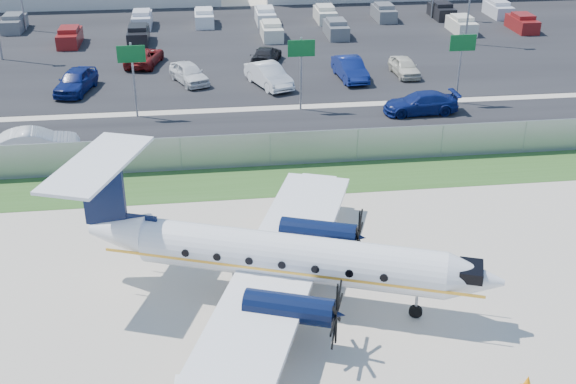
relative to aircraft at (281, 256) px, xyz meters
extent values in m
plane|color=beige|center=(0.91, -0.92, -2.07)|extent=(170.00, 170.00, 0.00)
cube|color=#2D561E|center=(0.91, 11.08, -2.06)|extent=(170.00, 4.00, 0.02)
cube|color=black|center=(0.91, 18.08, -2.06)|extent=(170.00, 8.00, 0.02)
cube|color=black|center=(0.91, 39.08, -2.06)|extent=(170.00, 32.00, 0.02)
cube|color=gray|center=(0.91, 13.08, -1.07)|extent=(120.00, 0.02, 1.90)
cube|color=gray|center=(0.91, 13.08, -0.09)|extent=(120.00, 0.06, 0.06)
cube|color=gray|center=(0.91, 13.08, -2.02)|extent=(120.00, 0.06, 0.06)
cylinder|color=gray|center=(-7.09, 22.08, 0.43)|extent=(0.14, 0.14, 5.00)
cube|color=#0C5923|center=(-7.09, 21.93, 2.23)|extent=(1.80, 0.08, 1.10)
cylinder|color=gray|center=(3.91, 22.08, 0.43)|extent=(0.14, 0.14, 5.00)
cube|color=#0C5923|center=(3.91, 21.93, 2.23)|extent=(1.80, 0.08, 1.10)
cylinder|color=gray|center=(14.91, 22.08, 0.43)|extent=(0.14, 0.14, 5.00)
cube|color=#0C5923|center=(14.91, 21.93, 2.23)|extent=(1.80, 0.08, 1.10)
cylinder|color=white|center=(0.36, -0.13, 0.00)|extent=(11.92, 5.86, 1.83)
cone|color=white|center=(7.00, -2.57, 0.00)|extent=(2.62, 2.45, 1.83)
cone|color=white|center=(-6.46, 2.37, 0.19)|extent=(2.98, 2.58, 1.83)
cube|color=black|center=(6.82, -2.50, 0.34)|extent=(1.24, 1.47, 0.43)
cube|color=white|center=(-0.09, 0.03, -0.53)|extent=(8.73, 16.96, 0.21)
cylinder|color=black|center=(-0.06, -2.95, -0.39)|extent=(3.44, 2.12, 1.06)
cylinder|color=black|center=(1.86, 2.29, -0.39)|extent=(3.44, 2.12, 1.06)
cube|color=black|center=(-6.91, 2.54, 1.83)|extent=(1.78, 0.79, 2.79)
cube|color=white|center=(-7.00, 2.57, 3.22)|extent=(4.22, 6.40, 0.13)
cylinder|color=gray|center=(5.06, -1.86, -1.44)|extent=(0.12, 0.12, 1.25)
cylinder|color=black|center=(5.06, -1.86, -1.80)|extent=(0.57, 0.35, 0.54)
cylinder|color=black|center=(-1.05, -2.59, -1.76)|extent=(0.71, 0.57, 0.62)
cylinder|color=black|center=(0.87, 2.65, -1.76)|extent=(0.71, 0.57, 0.62)
cube|color=black|center=(-1.80, -6.27, -0.84)|extent=(0.31, 1.23, 0.44)
cube|color=gray|center=(-0.86, 0.65, -1.65)|extent=(2.15, 1.70, 0.11)
cube|color=gray|center=(-1.70, 0.34, -1.37)|extent=(0.45, 1.09, 0.56)
cube|color=gray|center=(-0.03, 0.95, -1.37)|extent=(0.45, 1.09, 0.56)
cylinder|color=black|center=(-1.31, -0.06, -1.90)|extent=(0.36, 0.22, 0.34)
cylinder|color=black|center=(-1.66, 0.91, -1.90)|extent=(0.36, 0.22, 0.34)
cylinder|color=black|center=(-0.07, 0.39, -1.90)|extent=(0.36, 0.22, 0.34)
cylinder|color=black|center=(-0.42, 1.36, -1.90)|extent=(0.36, 0.22, 0.34)
cone|color=orange|center=(7.72, -6.23, -1.82)|extent=(0.34, 0.34, 0.51)
cone|color=orange|center=(1.40, 2.89, -1.79)|extent=(0.38, 0.38, 0.57)
cube|color=orange|center=(1.40, 2.89, -2.05)|extent=(0.40, 0.40, 0.03)
imported|color=silver|center=(-12.53, 16.07, -2.07)|extent=(5.22, 2.43, 1.66)
imported|color=navy|center=(11.79, 20.32, -2.07)|extent=(5.05, 2.14, 1.46)
imported|color=navy|center=(-11.77, 27.76, -2.07)|extent=(3.07, 5.34, 1.71)
imported|color=silver|center=(-3.62, 28.92, -2.07)|extent=(3.39, 4.84, 1.53)
imported|color=silver|center=(2.26, 27.36, -2.07)|extent=(3.46, 5.39, 1.68)
imported|color=navy|center=(8.61, 28.31, -2.07)|extent=(2.17, 5.12, 1.64)
imported|color=beige|center=(13.00, 28.74, -2.07)|extent=(1.86, 4.18, 1.40)
imported|color=maroon|center=(-7.20, 34.06, -2.07)|extent=(3.33, 5.34, 1.38)
imported|color=black|center=(2.65, 33.34, -2.07)|extent=(3.23, 5.06, 1.36)
camera|label=1|loc=(-2.76, -24.12, 14.96)|focal=45.00mm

